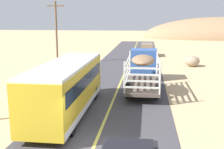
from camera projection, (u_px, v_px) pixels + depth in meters
name	position (u px, v px, depth m)	size (l,w,h in m)	color
livestock_truck	(143.00, 65.00, 25.07)	(2.53, 9.70, 3.02)	#3359A5
bus	(67.00, 87.00, 17.29)	(2.54, 10.00, 3.21)	gold
car_far	(147.00, 49.00, 44.10)	(1.90, 4.62, 1.93)	#8C7259
power_pole_mid	(56.00, 31.00, 36.17)	(2.20, 0.24, 7.97)	brown
boulder_near_shoulder	(192.00, 61.00, 34.62)	(1.80, 1.78, 1.32)	gray
distant_hill	(223.00, 38.00, 82.15)	(46.56, 20.76, 12.29)	#957553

